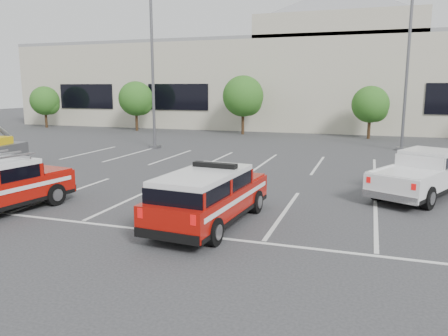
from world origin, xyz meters
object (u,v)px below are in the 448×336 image
(tree_mid_left, at_px, (244,98))
(white_pickup, at_px, (423,178))
(tree_left, at_px, (137,100))
(light_pole_mid, at_px, (407,65))
(convention_building, at_px, (321,79))
(tree_mid_right, at_px, (372,106))
(light_pole_left, at_px, (153,66))
(fire_chief_suv, at_px, (209,201))
(tree_far_left, at_px, (46,102))

(tree_mid_left, xyz_separation_m, white_pickup, (11.90, -18.28, -2.39))
(tree_left, height_order, light_pole_mid, light_pole_mid)
(light_pole_mid, bearing_deg, tree_mid_left, 153.08)
(convention_building, distance_m, tree_mid_right, 11.20)
(light_pole_left, relative_size, fire_chief_suv, 2.04)
(white_pickup, bearing_deg, light_pole_mid, 116.46)
(tree_mid_right, bearing_deg, light_pole_left, -142.50)
(white_pickup, bearing_deg, convention_building, 130.12)
(convention_building, distance_m, tree_mid_left, 11.19)
(light_pole_left, bearing_deg, fire_chief_suv, -57.26)
(fire_chief_suv, relative_size, white_pickup, 0.90)
(light_pole_mid, bearing_deg, light_pole_left, -165.07)
(convention_building, bearing_deg, white_pickup, -76.38)
(tree_left, relative_size, tree_mid_right, 1.11)
(tree_left, bearing_deg, tree_far_left, -180.00)
(tree_far_left, relative_size, fire_chief_suv, 0.80)
(tree_far_left, height_order, tree_mid_right, same)
(fire_chief_suv, bearing_deg, tree_left, 128.20)
(tree_mid_left, distance_m, light_pole_mid, 13.53)
(convention_building, height_order, white_pickup, convention_building)
(convention_building, distance_m, tree_left, 18.11)
(tree_mid_right, height_order, light_pole_mid, light_pole_mid)
(tree_mid_right, height_order, fire_chief_suv, tree_mid_right)
(tree_far_left, xyz_separation_m, tree_mid_left, (20.00, 0.00, 0.54))
(tree_mid_left, height_order, tree_mid_right, tree_mid_left)
(convention_building, xyz_separation_m, light_pole_mid, (6.82, -15.86, 0.47))
(convention_building, xyz_separation_m, tree_mid_left, (-5.09, -9.82, -1.68))
(tree_mid_right, xyz_separation_m, fire_chief_suv, (-4.19, -23.90, -1.80))
(light_pole_left, height_order, white_pickup, light_pole_left)
(tree_left, distance_m, tree_mid_left, 10.00)
(tree_far_left, height_order, light_pole_left, light_pole_left)
(tree_mid_left, height_order, light_pole_left, light_pole_left)
(convention_building, bearing_deg, tree_mid_left, -117.40)
(tree_far_left, xyz_separation_m, tree_mid_right, (30.00, 0.00, 0.00))
(light_pole_left, height_order, light_pole_mid, same)
(white_pickup, bearing_deg, tree_far_left, 176.68)
(light_pole_left, bearing_deg, convention_building, 67.61)
(tree_mid_left, distance_m, fire_chief_suv, 24.71)
(light_pole_mid, bearing_deg, white_pickup, -90.04)
(tree_left, distance_m, tree_mid_right, 20.00)
(tree_mid_right, relative_size, light_pole_mid, 0.39)
(convention_building, xyz_separation_m, tree_far_left, (-25.09, -9.82, -2.22))
(tree_mid_left, relative_size, light_pole_mid, 0.47)
(convention_building, relative_size, tree_left, 13.58)
(light_pole_mid, bearing_deg, tree_left, 164.57)
(light_pole_left, height_order, fire_chief_suv, light_pole_left)
(tree_far_left, distance_m, light_pole_left, 19.85)
(tree_mid_right, bearing_deg, light_pole_mid, -72.48)
(tree_far_left, distance_m, tree_left, 10.00)
(light_pole_mid, distance_m, fire_chief_suv, 19.39)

